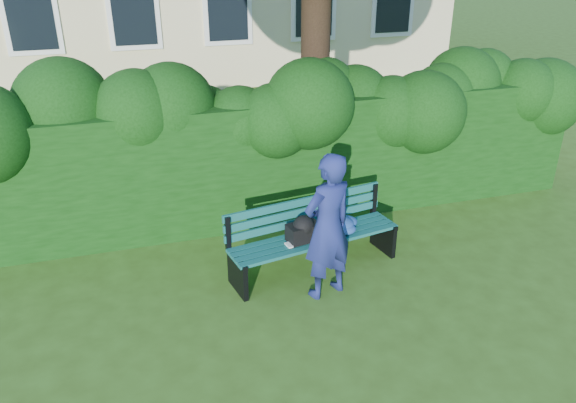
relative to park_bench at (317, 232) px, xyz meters
name	(u,v)px	position (x,y,z in m)	size (l,w,h in m)	color
ground	(303,294)	(-0.37, -0.54, -0.50)	(80.00, 80.00, 0.00)	#355317
hedge	(256,160)	(-0.37, 1.66, 0.40)	(10.00, 1.00, 1.80)	black
park_bench	(317,232)	(0.00, 0.00, 0.00)	(2.27, 0.94, 0.89)	#10514D
man_reading	(328,227)	(-0.10, -0.59, 0.39)	(0.65, 0.42, 1.77)	navy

